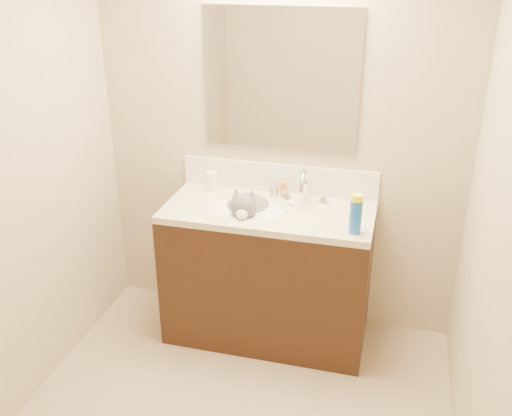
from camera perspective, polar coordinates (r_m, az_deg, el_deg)
The scene contains 16 objects.
room_shell at distance 2.15m, azimuth -4.71°, elevation 4.70°, with size 2.24×2.54×2.52m.
vanity_cabinet at distance 3.47m, azimuth 1.18°, elevation -6.86°, with size 1.20×0.55×0.82m, color black.
counter_slab at distance 3.27m, azimuth 1.24°, elevation -0.40°, with size 1.20×0.55×0.04m, color beige.
basin at distance 3.29m, azimuth -0.92°, elevation -1.18°, with size 0.45×0.36×0.14m, color white.
faucet at distance 3.31m, azimuth 4.84°, elevation 1.90°, with size 0.28×0.20×0.21m.
cat at distance 3.30m, azimuth -0.86°, elevation -0.34°, with size 0.35×0.41×0.32m.
backsplash at distance 3.46m, azimuth 2.28°, elevation 3.03°, with size 1.20×0.02×0.18m, color white.
mirror at distance 3.29m, azimuth 2.45°, elevation 12.64°, with size 0.90×0.02×0.80m, color white.
pill_bottle at distance 3.49m, azimuth -4.41°, elevation 2.69°, with size 0.07×0.07×0.12m, color white.
pill_label at distance 3.50m, azimuth -4.40°, elevation 2.42°, with size 0.06×0.06×0.04m, color #CF4322.
silver_jar at distance 3.42m, azimuth 1.78°, elevation 1.75°, with size 0.06×0.06×0.06m, color #B7B7BC.
amber_bottle at distance 3.41m, azimuth 2.77°, elevation 1.91°, with size 0.04×0.04×0.09m, color orange.
toothbrush at distance 3.29m, azimuth 3.41°, elevation 0.21°, with size 0.02×0.16×0.01m, color white.
toothbrush_head at distance 3.28m, azimuth 3.41°, elevation 0.25°, with size 0.02×0.03×0.02m, color #5A71C0.
spray_can at distance 2.99m, azimuth 9.91°, elevation -0.94°, with size 0.06×0.06×0.17m, color blue.
spray_cap at distance 2.95m, azimuth 10.06°, elevation 1.00°, with size 0.06×0.06×0.04m, color #F6FF1A.
Camera 1 is at (0.68, -1.91, 2.21)m, focal length 40.00 mm.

